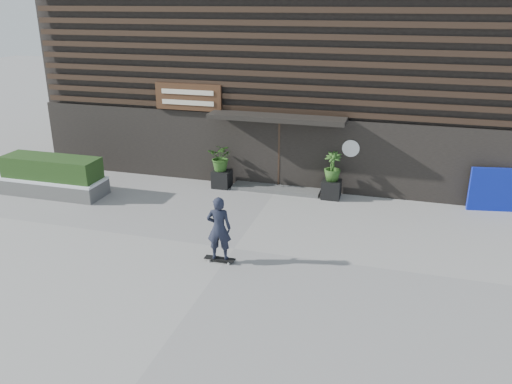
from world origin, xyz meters
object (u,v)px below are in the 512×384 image
(planter_pot_left, at_px, (222,179))
(blue_tarp, at_px, (494,190))
(skateboarder, at_px, (219,229))
(planter_pot_right, at_px, (331,189))
(raised_bed, at_px, (54,187))

(planter_pot_left, bearing_deg, blue_tarp, 1.97)
(skateboarder, bearing_deg, planter_pot_right, 68.76)
(planter_pot_right, xyz_separation_m, skateboarder, (-2.01, -5.17, 0.60))
(planter_pot_left, bearing_deg, planter_pot_right, 0.00)
(raised_bed, distance_m, skateboarder, 7.62)
(planter_pot_right, distance_m, skateboarder, 5.58)
(planter_pot_left, relative_size, skateboarder, 0.35)
(planter_pot_right, relative_size, raised_bed, 0.17)
(planter_pot_left, xyz_separation_m, raised_bed, (-5.19, -2.18, -0.05))
(planter_pot_right, relative_size, blue_tarp, 0.41)
(planter_pot_right, distance_m, blue_tarp, 4.94)
(skateboarder, bearing_deg, raised_bed, 156.79)
(planter_pot_right, height_order, skateboarder, skateboarder)
(planter_pot_right, bearing_deg, blue_tarp, 3.49)
(planter_pot_left, distance_m, skateboarder, 5.51)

